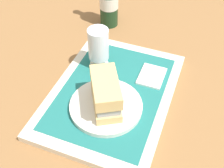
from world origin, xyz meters
name	(u,v)px	position (x,y,z in m)	size (l,w,h in m)	color
ground_plane	(112,96)	(0.00, 0.00, 0.00)	(3.00, 3.00, 0.00)	olive
tray	(112,94)	(0.00, 0.00, 0.01)	(0.44, 0.32, 0.02)	beige
placemat	(112,91)	(0.00, 0.00, 0.02)	(0.38, 0.27, 0.00)	#1E6B66
plate	(106,106)	(-0.06, -0.01, 0.03)	(0.19, 0.19, 0.01)	silver
sandwich	(106,92)	(-0.06, 0.00, 0.08)	(0.14, 0.12, 0.08)	tan
beer_glass	(98,46)	(0.09, 0.08, 0.09)	(0.06, 0.06, 0.12)	silver
napkin_folded	(152,76)	(0.10, -0.09, 0.02)	(0.09, 0.07, 0.01)	white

